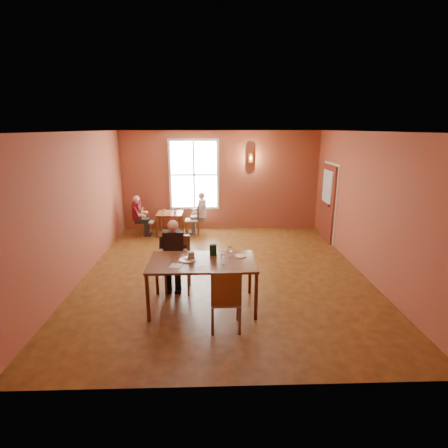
{
  "coord_description": "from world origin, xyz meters",
  "views": [
    {
      "loc": [
        -0.24,
        -7.1,
        3.07
      ],
      "look_at": [
        0.0,
        0.2,
        1.05
      ],
      "focal_mm": 28.0,
      "sensor_mm": 36.0,
      "label": 1
    }
  ],
  "objects_px": {
    "chair_empty": "(226,298)",
    "chair_diner_maroon": "(148,221)",
    "chair_diner_white": "(192,219)",
    "main_table": "(203,284)",
    "diner_maroon": "(147,216)",
    "chair_diner_main": "(178,265)",
    "diner_white": "(193,214)",
    "second_table": "(170,224)",
    "diner_main": "(177,259)"
  },
  "relations": [
    {
      "from": "chair_empty",
      "to": "chair_diner_maroon",
      "type": "relative_size",
      "value": 1.28
    },
    {
      "from": "chair_empty",
      "to": "chair_diner_white",
      "type": "height_order",
      "value": "chair_empty"
    },
    {
      "from": "main_table",
      "to": "diner_maroon",
      "type": "bearing_deg",
      "value": 111.86
    },
    {
      "from": "chair_diner_main",
      "to": "diner_white",
      "type": "xyz_separation_m",
      "value": [
        0.1,
        3.73,
        0.07
      ]
    },
    {
      "from": "diner_white",
      "to": "chair_diner_maroon",
      "type": "xyz_separation_m",
      "value": [
        -1.33,
        0.0,
        -0.2
      ]
    },
    {
      "from": "diner_maroon",
      "to": "chair_diner_main",
      "type": "bearing_deg",
      "value": 18.63
    },
    {
      "from": "second_table",
      "to": "chair_diner_white",
      "type": "xyz_separation_m",
      "value": [
        0.65,
        0.0,
        0.12
      ]
    },
    {
      "from": "second_table",
      "to": "diner_maroon",
      "type": "xyz_separation_m",
      "value": [
        -0.68,
        0.0,
        0.25
      ]
    },
    {
      "from": "diner_main",
      "to": "diner_maroon",
      "type": "height_order",
      "value": "diner_main"
    },
    {
      "from": "chair_diner_main",
      "to": "chair_empty",
      "type": "relative_size",
      "value": 1.02
    },
    {
      "from": "chair_empty",
      "to": "main_table",
      "type": "bearing_deg",
      "value": 117.57
    },
    {
      "from": "second_table",
      "to": "diner_maroon",
      "type": "height_order",
      "value": "diner_maroon"
    },
    {
      "from": "diner_white",
      "to": "diner_maroon",
      "type": "height_order",
      "value": "diner_white"
    },
    {
      "from": "chair_empty",
      "to": "chair_diner_maroon",
      "type": "bearing_deg",
      "value": 112.05
    },
    {
      "from": "chair_diner_main",
      "to": "chair_diner_white",
      "type": "relative_size",
      "value": 1.17
    },
    {
      "from": "chair_diner_main",
      "to": "diner_maroon",
      "type": "height_order",
      "value": "diner_maroon"
    },
    {
      "from": "chair_diner_main",
      "to": "chair_diner_white",
      "type": "bearing_deg",
      "value": -91.09
    },
    {
      "from": "chair_diner_main",
      "to": "chair_diner_maroon",
      "type": "bearing_deg",
      "value": -71.79
    },
    {
      "from": "main_table",
      "to": "diner_main",
      "type": "bearing_deg",
      "value": 128.88
    },
    {
      "from": "chair_diner_white",
      "to": "diner_maroon",
      "type": "distance_m",
      "value": 1.34
    },
    {
      "from": "chair_diner_white",
      "to": "diner_main",
      "type": "bearing_deg",
      "value": 178.92
    },
    {
      "from": "diner_main",
      "to": "chair_empty",
      "type": "xyz_separation_m",
      "value": [
        0.87,
        -1.32,
        -0.13
      ]
    },
    {
      "from": "main_table",
      "to": "diner_main",
      "type": "relative_size",
      "value": 1.41
    },
    {
      "from": "main_table",
      "to": "diner_maroon",
      "type": "height_order",
      "value": "diner_maroon"
    },
    {
      "from": "second_table",
      "to": "chair_diner_main",
      "type": "bearing_deg",
      "value": -81.19
    },
    {
      "from": "chair_diner_white",
      "to": "diner_white",
      "type": "distance_m",
      "value": 0.16
    },
    {
      "from": "chair_empty",
      "to": "diner_maroon",
      "type": "relative_size",
      "value": 0.9
    },
    {
      "from": "second_table",
      "to": "chair_diner_white",
      "type": "bearing_deg",
      "value": 0.0
    },
    {
      "from": "chair_diner_main",
      "to": "diner_main",
      "type": "height_order",
      "value": "diner_main"
    },
    {
      "from": "diner_maroon",
      "to": "diner_white",
      "type": "bearing_deg",
      "value": 90.0
    },
    {
      "from": "main_table",
      "to": "chair_empty",
      "type": "xyz_separation_m",
      "value": [
        0.37,
        -0.7,
        0.09
      ]
    },
    {
      "from": "diner_main",
      "to": "diner_white",
      "type": "relative_size",
      "value": 1.08
    },
    {
      "from": "diner_white",
      "to": "diner_main",
      "type": "bearing_deg",
      "value": 178.46
    },
    {
      "from": "diner_white",
      "to": "diner_maroon",
      "type": "bearing_deg",
      "value": 90.0
    },
    {
      "from": "chair_diner_maroon",
      "to": "diner_maroon",
      "type": "xyz_separation_m",
      "value": [
        -0.03,
        0.0,
        0.17
      ]
    },
    {
      "from": "chair_empty",
      "to": "second_table",
      "type": "distance_m",
      "value": 5.29
    },
    {
      "from": "chair_diner_maroon",
      "to": "diner_white",
      "type": "bearing_deg",
      "value": 90.0
    },
    {
      "from": "chair_diner_white",
      "to": "chair_diner_maroon",
      "type": "bearing_deg",
      "value": 90.0
    },
    {
      "from": "chair_empty",
      "to": "chair_diner_maroon",
      "type": "distance_m",
      "value": 5.51
    },
    {
      "from": "main_table",
      "to": "chair_diner_maroon",
      "type": "relative_size",
      "value": 2.27
    },
    {
      "from": "chair_empty",
      "to": "chair_diner_main",
      "type": "bearing_deg",
      "value": 122.44
    },
    {
      "from": "main_table",
      "to": "diner_main",
      "type": "height_order",
      "value": "diner_main"
    },
    {
      "from": "main_table",
      "to": "chair_diner_white",
      "type": "distance_m",
      "value": 4.41
    },
    {
      "from": "chair_diner_maroon",
      "to": "diner_maroon",
      "type": "distance_m",
      "value": 0.17
    },
    {
      "from": "chair_empty",
      "to": "second_table",
      "type": "xyz_separation_m",
      "value": [
        -1.45,
        5.09,
        -0.19
      ]
    },
    {
      "from": "diner_main",
      "to": "chair_diner_white",
      "type": "xyz_separation_m",
      "value": [
        0.07,
        3.76,
        -0.2
      ]
    },
    {
      "from": "chair_diner_white",
      "to": "diner_white",
      "type": "xyz_separation_m",
      "value": [
        0.03,
        0.0,
        0.15
      ]
    },
    {
      "from": "main_table",
      "to": "chair_diner_white",
      "type": "relative_size",
      "value": 2.04
    },
    {
      "from": "second_table",
      "to": "diner_main",
      "type": "bearing_deg",
      "value": -81.26
    },
    {
      "from": "main_table",
      "to": "second_table",
      "type": "xyz_separation_m",
      "value": [
        -1.08,
        4.38,
        -0.1
      ]
    }
  ]
}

